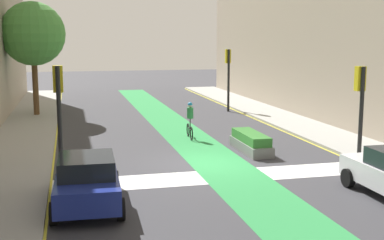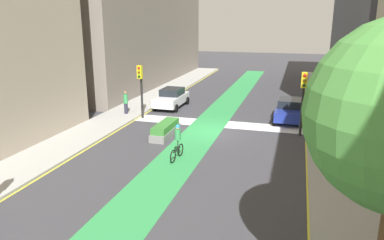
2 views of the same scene
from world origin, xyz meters
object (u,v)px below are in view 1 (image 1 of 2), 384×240
at_px(traffic_signal_near_right, 360,97).
at_px(traffic_signal_near_left, 59,99).
at_px(cyclist_in_lane, 190,120).
at_px(street_tree_near, 33,34).
at_px(median_planter, 251,143).
at_px(traffic_signal_far_right, 228,68).
at_px(car_blue_left_near, 87,180).

height_order(traffic_signal_near_right, traffic_signal_near_left, traffic_signal_near_left).
bearing_deg(cyclist_in_lane, traffic_signal_near_left, -136.67).
xyz_separation_m(traffic_signal_near_right, street_tree_near, (-13.02, 16.28, 2.48)).
distance_m(traffic_signal_near_left, median_planter, 8.82).
bearing_deg(cyclist_in_lane, traffic_signal_far_right, 61.53).
height_order(traffic_signal_near_right, car_blue_left_near, traffic_signal_near_right).
height_order(traffic_signal_near_right, cyclist_in_lane, traffic_signal_near_right).
xyz_separation_m(car_blue_left_near, median_planter, (7.35, 5.88, -0.40)).
relative_size(traffic_signal_near_left, traffic_signal_far_right, 0.95).
bearing_deg(traffic_signal_near_left, median_planter, 16.09).
bearing_deg(traffic_signal_far_right, cyclist_in_lane, -118.47).
relative_size(traffic_signal_near_left, cyclist_in_lane, 2.18).
relative_size(traffic_signal_near_right, traffic_signal_near_left, 0.97).
height_order(traffic_signal_near_left, cyclist_in_lane, traffic_signal_near_left).
distance_m(traffic_signal_near_right, traffic_signal_far_right, 15.81).
bearing_deg(traffic_signal_near_right, street_tree_near, 128.64).
xyz_separation_m(traffic_signal_near_right, traffic_signal_far_right, (-0.32, 15.80, 0.21)).
bearing_deg(traffic_signal_far_right, street_tree_near, 177.84).
relative_size(traffic_signal_near_right, street_tree_near, 0.55).
bearing_deg(cyclist_in_lane, median_planter, -60.72).
distance_m(cyclist_in_lane, street_tree_near, 12.94).
distance_m(traffic_signal_far_right, median_planter, 12.89).
relative_size(traffic_signal_far_right, median_planter, 1.33).
distance_m(car_blue_left_near, cyclist_in_lane, 10.81).
bearing_deg(traffic_signal_far_right, traffic_signal_near_left, -126.81).
height_order(street_tree_near, median_planter, street_tree_near).
xyz_separation_m(street_tree_near, median_planter, (9.87, -12.79, -4.85)).
bearing_deg(street_tree_near, car_blue_left_near, -82.31).
xyz_separation_m(traffic_signal_near_right, traffic_signal_near_left, (-11.29, 1.14, 0.07)).
relative_size(traffic_signal_near_right, median_planter, 1.23).
distance_m(cyclist_in_lane, median_planter, 4.04).
xyz_separation_m(car_blue_left_near, street_tree_near, (-2.52, 18.67, 4.45)).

